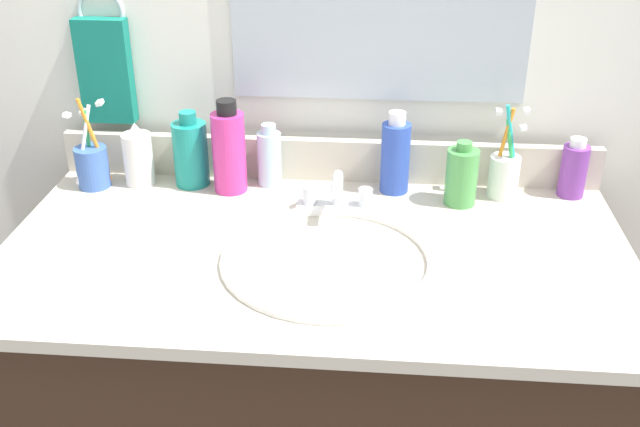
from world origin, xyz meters
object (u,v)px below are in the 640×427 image
at_px(bottle_cream_purple, 574,170).
at_px(bottle_toner_green, 461,176).
at_px(bottle_mouthwash_teal, 191,153).
at_px(cup_blue_plastic, 92,165).
at_px(faucet, 337,198).
at_px(bottle_gel_clear, 269,157).
at_px(bottle_lotion_white, 138,157).
at_px(hand_towel, 105,71).
at_px(cup_white_ceramic, 504,173).
at_px(bottle_shampoo_blue, 395,156).
at_px(bottle_soap_pink, 229,150).

bearing_deg(bottle_cream_purple, bottle_toner_green, -166.39).
distance_m(bottle_mouthwash_teal, cup_blue_plastic, 0.21).
height_order(faucet, bottle_gel_clear, bottle_gel_clear).
height_order(bottle_mouthwash_teal, bottle_gel_clear, bottle_mouthwash_teal).
distance_m(bottle_lotion_white, bottle_mouthwash_teal, 0.11).
relative_size(hand_towel, bottle_lotion_white, 1.61).
height_order(faucet, bottle_mouthwash_teal, bottle_mouthwash_teal).
relative_size(bottle_cream_purple, cup_white_ceramic, 0.63).
height_order(bottle_lotion_white, bottle_shampoo_blue, bottle_shampoo_blue).
bearing_deg(cup_white_ceramic, bottle_soap_pink, -178.20).
distance_m(bottle_mouthwash_teal, bottle_cream_purple, 0.79).
distance_m(cup_white_ceramic, cup_blue_plastic, 0.85).
bearing_deg(bottle_mouthwash_teal, faucet, -17.87).
bearing_deg(faucet, bottle_soap_pink, 160.88).
bearing_deg(hand_towel, cup_white_ceramic, -5.24).
bearing_deg(bottle_cream_purple, faucet, -166.63).
height_order(faucet, bottle_soap_pink, bottle_soap_pink).
bearing_deg(cup_blue_plastic, bottle_toner_green, -1.12).
xyz_separation_m(bottle_lotion_white, bottle_cream_purple, (0.90, 0.02, -0.00)).
relative_size(bottle_toner_green, bottle_gel_clear, 0.99).
height_order(faucet, bottle_cream_purple, bottle_cream_purple).
relative_size(bottle_mouthwash_teal, bottle_toner_green, 1.22).
distance_m(hand_towel, bottle_mouthwash_teal, 0.25).
bearing_deg(bottle_soap_pink, hand_towel, 161.05).
bearing_deg(faucet, bottle_lotion_white, 167.50).
relative_size(bottle_lotion_white, bottle_mouthwash_teal, 0.85).
xyz_separation_m(faucet, bottle_lotion_white, (-0.43, 0.09, 0.03)).
xyz_separation_m(bottle_mouthwash_teal, cup_blue_plastic, (-0.20, -0.03, -0.02)).
relative_size(bottle_gel_clear, bottle_shampoo_blue, 0.78).
bearing_deg(cup_white_ceramic, bottle_cream_purple, 6.55).
xyz_separation_m(bottle_toner_green, bottle_cream_purple, (0.23, 0.06, -0.00)).
bearing_deg(bottle_mouthwash_teal, bottle_gel_clear, 4.75).
bearing_deg(bottle_shampoo_blue, cup_blue_plastic, -177.11).
distance_m(bottle_shampoo_blue, bottle_cream_purple, 0.36).
relative_size(bottle_soap_pink, cup_blue_plastic, 1.00).
xyz_separation_m(faucet, bottle_soap_pink, (-0.23, 0.08, 0.06)).
bearing_deg(bottle_soap_pink, bottle_mouthwash_teal, 165.47).
distance_m(bottle_lotion_white, bottle_toner_green, 0.67).
bearing_deg(bottle_gel_clear, bottle_toner_green, -8.39).
distance_m(hand_towel, bottle_shampoo_blue, 0.63).
xyz_separation_m(bottle_lotion_white, cup_white_ceramic, (0.76, 0.00, -0.01)).
xyz_separation_m(bottle_shampoo_blue, cup_white_ceramic, (0.22, -0.01, -0.03)).
height_order(bottle_lotion_white, bottle_cream_purple, bottle_lotion_white).
height_order(hand_towel, cup_blue_plastic, hand_towel).
xyz_separation_m(hand_towel, cup_blue_plastic, (-0.02, -0.10, -0.17)).
relative_size(faucet, cup_blue_plastic, 0.82).
bearing_deg(bottle_cream_purple, bottle_shampoo_blue, -178.57).
bearing_deg(bottle_shampoo_blue, cup_white_ceramic, -1.83).
relative_size(bottle_lotion_white, bottle_gel_clear, 1.02).
bearing_deg(bottle_toner_green, cup_white_ceramic, 23.79).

